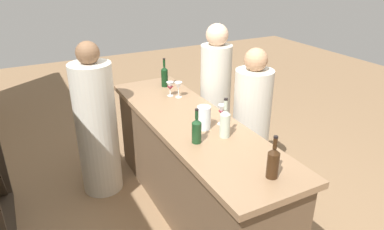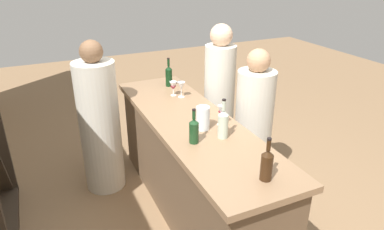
% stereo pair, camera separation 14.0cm
% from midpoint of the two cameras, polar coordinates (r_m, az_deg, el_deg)
% --- Properties ---
extents(ground_plane, '(12.00, 12.00, 0.00)m').
position_cam_midpoint_polar(ground_plane, '(3.50, 1.18, -14.86)').
color(ground_plane, '#846647').
extents(bar_counter, '(2.38, 0.67, 0.93)m').
position_cam_midpoint_polar(bar_counter, '(3.22, 1.26, -8.35)').
color(bar_counter, brown).
rests_on(bar_counter, ground).
extents(wine_bottle_leftmost_amber_brown, '(0.08, 0.08, 0.29)m').
position_cam_midpoint_polar(wine_bottle_leftmost_amber_brown, '(2.24, 13.79, -7.76)').
color(wine_bottle_leftmost_amber_brown, '#331E0F').
rests_on(wine_bottle_leftmost_amber_brown, bar_counter).
extents(wine_bottle_second_left_clear_pale, '(0.08, 0.08, 0.32)m').
position_cam_midpoint_polar(wine_bottle_second_left_clear_pale, '(2.69, 6.54, -1.34)').
color(wine_bottle_second_left_clear_pale, '#B7C6B2').
rests_on(wine_bottle_second_left_clear_pale, bar_counter).
extents(wine_bottle_center_olive_green, '(0.07, 0.07, 0.27)m').
position_cam_midpoint_polar(wine_bottle_center_olive_green, '(2.60, 1.85, -2.48)').
color(wine_bottle_center_olive_green, '#193D1E').
rests_on(wine_bottle_center_olive_green, bar_counter).
extents(wine_bottle_second_right_dark_green, '(0.07, 0.07, 0.31)m').
position_cam_midpoint_polar(wine_bottle_second_right_dark_green, '(3.78, -2.71, 6.40)').
color(wine_bottle_second_right_dark_green, black).
rests_on(wine_bottle_second_right_dark_green, bar_counter).
extents(wine_glass_near_left, '(0.06, 0.06, 0.17)m').
position_cam_midpoint_polar(wine_glass_near_left, '(2.89, 6.16, 0.55)').
color(wine_glass_near_left, white).
rests_on(wine_glass_near_left, bar_counter).
extents(wine_glass_near_center, '(0.08, 0.08, 0.16)m').
position_cam_midpoint_polar(wine_glass_near_center, '(3.46, -0.60, 4.67)').
color(wine_glass_near_center, white).
rests_on(wine_glass_near_center, bar_counter).
extents(wine_glass_near_right, '(0.07, 0.07, 0.15)m').
position_cam_midpoint_polar(wine_glass_near_right, '(3.51, -1.93, 4.66)').
color(wine_glass_near_right, white).
rests_on(wine_glass_near_right, bar_counter).
extents(water_pitcher, '(0.11, 0.11, 0.19)m').
position_cam_midpoint_polar(water_pitcher, '(2.82, 3.21, -0.50)').
color(water_pitcher, silver).
rests_on(water_pitcher, bar_counter).
extents(person_left_guest, '(0.36, 0.36, 1.47)m').
position_cam_midpoint_polar(person_left_guest, '(3.47, 11.00, -2.40)').
color(person_left_guest, beige).
rests_on(person_left_guest, ground).
extents(person_center_guest, '(0.41, 0.41, 1.61)m').
position_cam_midpoint_polar(person_center_guest, '(3.81, 5.44, 1.78)').
color(person_center_guest, beige).
rests_on(person_center_guest, ground).
extents(person_right_guest, '(0.42, 0.42, 1.54)m').
position_cam_midpoint_polar(person_right_guest, '(3.55, -13.61, -1.54)').
color(person_right_guest, beige).
rests_on(person_right_guest, ground).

